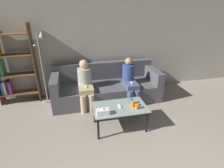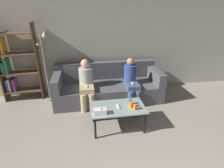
{
  "view_description": "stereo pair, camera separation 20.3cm",
  "coord_description": "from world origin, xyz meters",
  "px_view_note": "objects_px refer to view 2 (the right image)",
  "views": [
    {
      "loc": [
        -0.75,
        -0.49,
        2.16
      ],
      "look_at": [
        0.0,
        2.8,
        0.67
      ],
      "focal_mm": 28.0,
      "sensor_mm": 36.0,
      "label": 1
    },
    {
      "loc": [
        -0.55,
        -0.53,
        2.16
      ],
      "look_at": [
        0.0,
        2.8,
        0.67
      ],
      "focal_mm": 28.0,
      "sensor_mm": 36.0,
      "label": 2
    }
  ],
  "objects_px": {
    "cup_far_center": "(131,104)",
    "cup_near_left": "(135,107)",
    "coffee_table": "(118,109)",
    "seated_person_mid_left": "(131,80)",
    "cup_near_right": "(130,102)",
    "standing_lamp": "(45,60)",
    "seated_person_left_end": "(86,82)",
    "couch": "(108,87)",
    "game_remote": "(118,107)",
    "bookshelf": "(14,65)",
    "tissue_box": "(100,111)"
  },
  "relations": [
    {
      "from": "couch",
      "to": "cup_near_right",
      "type": "distance_m",
      "value": 1.23
    },
    {
      "from": "bookshelf",
      "to": "seated_person_mid_left",
      "type": "xyz_separation_m",
      "value": [
        2.74,
        -0.58,
        -0.33
      ]
    },
    {
      "from": "tissue_box",
      "to": "bookshelf",
      "type": "xyz_separation_m",
      "value": [
        -1.87,
        1.74,
        0.38
      ]
    },
    {
      "from": "cup_far_center",
      "to": "standing_lamp",
      "type": "relative_size",
      "value": 0.06
    },
    {
      "from": "cup_near_right",
      "to": "standing_lamp",
      "type": "bearing_deg",
      "value": 141.36
    },
    {
      "from": "cup_near_left",
      "to": "seated_person_mid_left",
      "type": "relative_size",
      "value": 0.09
    },
    {
      "from": "cup_far_center",
      "to": "bookshelf",
      "type": "bearing_deg",
      "value": 146.82
    },
    {
      "from": "game_remote",
      "to": "couch",
      "type": "bearing_deg",
      "value": 90.79
    },
    {
      "from": "coffee_table",
      "to": "cup_near_right",
      "type": "distance_m",
      "value": 0.27
    },
    {
      "from": "couch",
      "to": "tissue_box",
      "type": "xyz_separation_m",
      "value": [
        -0.34,
        -1.41,
        0.2
      ]
    },
    {
      "from": "tissue_box",
      "to": "game_remote",
      "type": "bearing_deg",
      "value": 26.45
    },
    {
      "from": "seated_person_left_end",
      "to": "seated_person_mid_left",
      "type": "height_order",
      "value": "seated_person_left_end"
    },
    {
      "from": "coffee_table",
      "to": "standing_lamp",
      "type": "bearing_deg",
      "value": 135.94
    },
    {
      "from": "couch",
      "to": "bookshelf",
      "type": "relative_size",
      "value": 1.39
    },
    {
      "from": "cup_near_left",
      "to": "seated_person_left_end",
      "type": "bearing_deg",
      "value": 126.16
    },
    {
      "from": "couch",
      "to": "seated_person_left_end",
      "type": "relative_size",
      "value": 2.39
    },
    {
      "from": "tissue_box",
      "to": "standing_lamp",
      "type": "distance_m",
      "value": 2.03
    },
    {
      "from": "tissue_box",
      "to": "seated_person_mid_left",
      "type": "height_order",
      "value": "seated_person_mid_left"
    },
    {
      "from": "coffee_table",
      "to": "standing_lamp",
      "type": "relative_size",
      "value": 0.6
    },
    {
      "from": "cup_near_left",
      "to": "seated_person_mid_left",
      "type": "distance_m",
      "value": 1.15
    },
    {
      "from": "cup_far_center",
      "to": "bookshelf",
      "type": "xyz_separation_m",
      "value": [
        -2.46,
        1.61,
        0.38
      ]
    },
    {
      "from": "cup_near_left",
      "to": "seated_person_left_end",
      "type": "height_order",
      "value": "seated_person_left_end"
    },
    {
      "from": "cup_far_center",
      "to": "cup_near_left",
      "type": "bearing_deg",
      "value": -62.99
    },
    {
      "from": "cup_far_center",
      "to": "standing_lamp",
      "type": "distance_m",
      "value": 2.32
    },
    {
      "from": "cup_near_left",
      "to": "tissue_box",
      "type": "xyz_separation_m",
      "value": [
        -0.64,
        -0.04,
        0.0
      ]
    },
    {
      "from": "standing_lamp",
      "to": "seated_person_mid_left",
      "type": "xyz_separation_m",
      "value": [
        1.99,
        -0.44,
        -0.48
      ]
    },
    {
      "from": "couch",
      "to": "standing_lamp",
      "type": "relative_size",
      "value": 1.53
    },
    {
      "from": "coffee_table",
      "to": "seated_person_mid_left",
      "type": "xyz_separation_m",
      "value": [
        0.52,
        0.99,
        0.15
      ]
    },
    {
      "from": "cup_near_left",
      "to": "game_remote",
      "type": "height_order",
      "value": "cup_near_left"
    },
    {
      "from": "couch",
      "to": "seated_person_mid_left",
      "type": "bearing_deg",
      "value": -24.73
    },
    {
      "from": "tissue_box",
      "to": "bookshelf",
      "type": "bearing_deg",
      "value": 136.94
    },
    {
      "from": "standing_lamp",
      "to": "seated_person_left_end",
      "type": "relative_size",
      "value": 1.56
    },
    {
      "from": "standing_lamp",
      "to": "cup_near_left",
      "type": "bearing_deg",
      "value": -41.54
    },
    {
      "from": "cup_near_right",
      "to": "coffee_table",
      "type": "bearing_deg",
      "value": -166.86
    },
    {
      "from": "coffee_table",
      "to": "bookshelf",
      "type": "xyz_separation_m",
      "value": [
        -2.22,
        1.57,
        0.48
      ]
    },
    {
      "from": "cup_far_center",
      "to": "seated_person_left_end",
      "type": "relative_size",
      "value": 0.1
    },
    {
      "from": "couch",
      "to": "bookshelf",
      "type": "height_order",
      "value": "bookshelf"
    },
    {
      "from": "cup_far_center",
      "to": "seated_person_left_end",
      "type": "bearing_deg",
      "value": 126.89
    },
    {
      "from": "coffee_table",
      "to": "game_remote",
      "type": "relative_size",
      "value": 6.72
    },
    {
      "from": "standing_lamp",
      "to": "seated_person_mid_left",
      "type": "bearing_deg",
      "value": -12.33
    },
    {
      "from": "cup_far_center",
      "to": "tissue_box",
      "type": "relative_size",
      "value": 0.49
    },
    {
      "from": "cup_near_left",
      "to": "game_remote",
      "type": "relative_size",
      "value": 0.64
    },
    {
      "from": "game_remote",
      "to": "seated_person_left_end",
      "type": "height_order",
      "value": "seated_person_left_end"
    },
    {
      "from": "coffee_table",
      "to": "cup_near_right",
      "type": "xyz_separation_m",
      "value": [
        0.24,
        0.06,
        0.1
      ]
    },
    {
      "from": "cup_far_center",
      "to": "game_remote",
      "type": "relative_size",
      "value": 0.72
    },
    {
      "from": "couch",
      "to": "cup_near_left",
      "type": "xyz_separation_m",
      "value": [
        0.3,
        -1.37,
        0.19
      ]
    },
    {
      "from": "couch",
      "to": "coffee_table",
      "type": "height_order",
      "value": "couch"
    },
    {
      "from": "seated_person_left_end",
      "to": "game_remote",
      "type": "bearing_deg",
      "value": -61.44
    },
    {
      "from": "coffee_table",
      "to": "cup_far_center",
      "type": "bearing_deg",
      "value": -9.34
    },
    {
      "from": "cup_far_center",
      "to": "bookshelf",
      "type": "relative_size",
      "value": 0.06
    }
  ]
}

